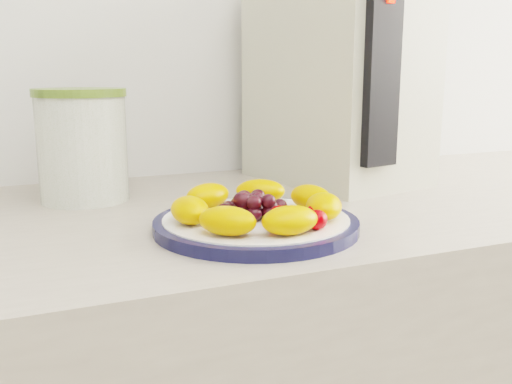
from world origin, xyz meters
name	(u,v)px	position (x,y,z in m)	size (l,w,h in m)	color
plate_rim	(256,225)	(-0.02, 1.07, 0.91)	(0.26, 0.26, 0.01)	#111335
plate_face	(256,224)	(-0.02, 1.07, 0.91)	(0.24, 0.24, 0.02)	white
canister	(83,149)	(-0.20, 1.33, 0.98)	(0.13, 0.13, 0.16)	#475C1E
canister_lid	(79,92)	(-0.20, 1.33, 1.07)	(0.14, 0.14, 0.01)	#556F28
appliance_body	(337,78)	(0.25, 1.32, 1.09)	(0.21, 0.30, 0.37)	#BDBAA1
appliance_panel	(381,75)	(0.23, 1.16, 1.09)	(0.06, 0.02, 0.28)	black
appliance_led	(390,1)	(0.23, 1.15, 1.20)	(0.01, 0.01, 0.01)	#FF0C05
fruit_plate	(261,206)	(-0.02, 1.06, 0.93)	(0.22, 0.22, 0.03)	orange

